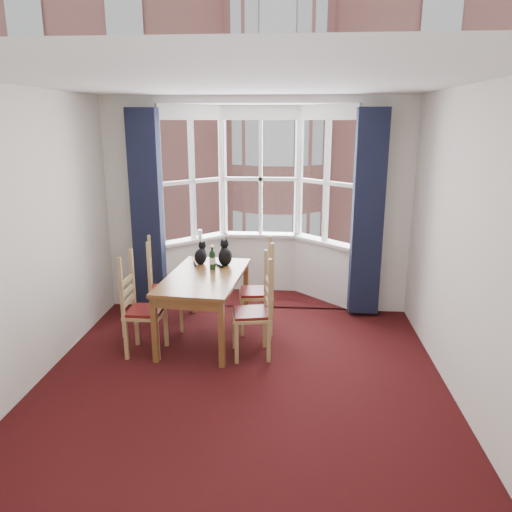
# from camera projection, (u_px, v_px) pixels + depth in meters

# --- Properties ---
(floor) EXTENTS (4.50, 4.50, 0.00)m
(floor) POSITION_uv_depth(u_px,v_px,m) (240.00, 391.00, 4.76)
(floor) COLOR black
(floor) RESTS_ON ground
(ceiling) EXTENTS (4.50, 4.50, 0.00)m
(ceiling) POSITION_uv_depth(u_px,v_px,m) (237.00, 81.00, 4.02)
(ceiling) COLOR white
(ceiling) RESTS_ON floor
(wall_left) EXTENTS (0.00, 4.50, 4.50)m
(wall_left) POSITION_uv_depth(u_px,v_px,m) (20.00, 245.00, 4.53)
(wall_left) COLOR silver
(wall_left) RESTS_ON floor
(wall_right) EXTENTS (0.00, 4.50, 4.50)m
(wall_right) POSITION_uv_depth(u_px,v_px,m) (471.00, 253.00, 4.25)
(wall_right) COLOR silver
(wall_right) RESTS_ON floor
(wall_near) EXTENTS (4.00, 0.00, 4.00)m
(wall_near) POSITION_uv_depth(u_px,v_px,m) (184.00, 373.00, 2.23)
(wall_near) COLOR silver
(wall_near) RESTS_ON floor
(wall_back_pier_left) EXTENTS (0.70, 0.12, 2.80)m
(wall_back_pier_left) POSITION_uv_depth(u_px,v_px,m) (134.00, 205.00, 6.67)
(wall_back_pier_left) COLOR silver
(wall_back_pier_left) RESTS_ON floor
(wall_back_pier_right) EXTENTS (0.70, 0.12, 2.80)m
(wall_back_pier_right) POSITION_uv_depth(u_px,v_px,m) (384.00, 208.00, 6.44)
(wall_back_pier_right) COLOR silver
(wall_back_pier_right) RESTS_ON floor
(bay_window) EXTENTS (2.76, 0.94, 2.80)m
(bay_window) POSITION_uv_depth(u_px,v_px,m) (259.00, 201.00, 7.04)
(bay_window) COLOR white
(bay_window) RESTS_ON floor
(curtain_left) EXTENTS (0.38, 0.22, 2.60)m
(curtain_left) POSITION_uv_depth(u_px,v_px,m) (147.00, 211.00, 6.50)
(curtain_left) COLOR #171C34
(curtain_left) RESTS_ON floor
(curtain_right) EXTENTS (0.38, 0.22, 2.60)m
(curtain_right) POSITION_uv_depth(u_px,v_px,m) (368.00, 214.00, 6.29)
(curtain_right) COLOR #171C34
(curtain_right) RESTS_ON floor
(dining_table) EXTENTS (0.95, 1.59, 0.77)m
(dining_table) POSITION_uv_depth(u_px,v_px,m) (205.00, 282.00, 5.78)
(dining_table) COLOR brown
(dining_table) RESTS_ON floor
(chair_left_near) EXTENTS (0.40, 0.42, 0.92)m
(chair_left_near) POSITION_uv_depth(u_px,v_px,m) (137.00, 312.00, 5.43)
(chair_left_near) COLOR #A78751
(chair_left_near) RESTS_ON floor
(chair_left_far) EXTENTS (0.49, 0.50, 0.92)m
(chair_left_far) POSITION_uv_depth(u_px,v_px,m) (158.00, 292.00, 6.09)
(chair_left_far) COLOR #A78751
(chair_left_far) RESTS_ON floor
(chair_right_near) EXTENTS (0.47, 0.49, 0.92)m
(chair_right_near) POSITION_uv_depth(u_px,v_px,m) (259.00, 314.00, 5.37)
(chair_right_near) COLOR #A78751
(chair_right_near) RESTS_ON floor
(chair_right_far) EXTENTS (0.45, 0.47, 0.92)m
(chair_right_far) POSITION_uv_depth(u_px,v_px,m) (263.00, 293.00, 6.03)
(chair_right_far) COLOR #A78751
(chair_right_far) RESTS_ON floor
(cat_left) EXTENTS (0.18, 0.23, 0.29)m
(cat_left) POSITION_uv_depth(u_px,v_px,m) (201.00, 255.00, 6.18)
(cat_left) COLOR black
(cat_left) RESTS_ON dining_table
(cat_right) EXTENTS (0.21, 0.27, 0.33)m
(cat_right) POSITION_uv_depth(u_px,v_px,m) (225.00, 255.00, 6.12)
(cat_right) COLOR black
(cat_right) RESTS_ON dining_table
(wine_bottle) EXTENTS (0.07, 0.07, 0.29)m
(wine_bottle) POSITION_uv_depth(u_px,v_px,m) (212.00, 259.00, 5.94)
(wine_bottle) COLOR black
(wine_bottle) RESTS_ON dining_table
(candle_tall) EXTENTS (0.06, 0.06, 0.13)m
(candle_tall) POSITION_uv_depth(u_px,v_px,m) (200.00, 234.00, 7.07)
(candle_tall) COLOR white
(candle_tall) RESTS_ON bay_window
(street) EXTENTS (80.00, 80.00, 0.00)m
(street) POSITION_uv_depth(u_px,v_px,m) (286.00, 238.00, 37.37)
(street) COLOR #333335
(street) RESTS_ON ground
(tenement_building) EXTENTS (18.40, 7.80, 15.20)m
(tenement_building) POSITION_uv_depth(u_px,v_px,m) (281.00, 147.00, 17.82)
(tenement_building) COLOR #AB6358
(tenement_building) RESTS_ON street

